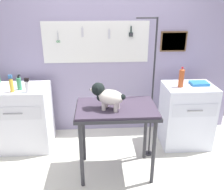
% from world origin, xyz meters
% --- Properties ---
extents(ground, '(4.40, 4.00, 0.04)m').
position_xyz_m(ground, '(0.00, 0.00, -0.02)').
color(ground, silver).
extents(rear_wall_panel, '(4.00, 0.11, 2.30)m').
position_xyz_m(rear_wall_panel, '(0.00, 1.28, 1.16)').
color(rear_wall_panel, '#9C92B4').
rests_on(rear_wall_panel, ground).
extents(grooming_table, '(0.92, 0.60, 0.88)m').
position_xyz_m(grooming_table, '(0.10, 0.18, 0.78)').
color(grooming_table, '#2D2D33').
rests_on(grooming_table, ground).
extents(grooming_arm, '(0.30, 0.11, 1.82)m').
position_xyz_m(grooming_arm, '(0.57, 0.50, 0.86)').
color(grooming_arm, '#2D2D33').
rests_on(grooming_arm, ground).
extents(dog, '(0.39, 0.28, 0.29)m').
position_xyz_m(dog, '(-0.01, 0.13, 1.04)').
color(dog, silver).
rests_on(dog, grooming_table).
extents(counter_left, '(0.80, 0.58, 0.91)m').
position_xyz_m(counter_left, '(-1.19, 0.83, 0.46)').
color(counter_left, white).
rests_on(counter_left, ground).
extents(cabinet_right, '(0.68, 0.54, 0.91)m').
position_xyz_m(cabinet_right, '(1.15, 0.76, 0.45)').
color(cabinet_right, white).
rests_on(cabinet_right, ground).
extents(pump_bottle_white, '(0.06, 0.06, 0.20)m').
position_xyz_m(pump_bottle_white, '(-1.12, 0.73, 0.99)').
color(pump_bottle_white, '#3B9367').
rests_on(pump_bottle_white, counter_left).
extents(detangler_spray, '(0.06, 0.06, 0.19)m').
position_xyz_m(detangler_spray, '(-0.99, 0.64, 0.99)').
color(detangler_spray, white).
rests_on(detangler_spray, counter_left).
extents(shampoo_bottle, '(0.05, 0.05, 0.23)m').
position_xyz_m(shampoo_bottle, '(-1.19, 0.65, 1.01)').
color(shampoo_bottle, gold).
rests_on(shampoo_bottle, counter_left).
extents(soda_bottle, '(0.07, 0.07, 0.27)m').
position_xyz_m(soda_bottle, '(1.01, 0.71, 1.04)').
color(soda_bottle, '#B24C22').
rests_on(soda_bottle, cabinet_right).
extents(supply_tray, '(0.24, 0.18, 0.04)m').
position_xyz_m(supply_tray, '(1.29, 0.79, 0.93)').
color(supply_tray, '#2876BC').
rests_on(supply_tray, cabinet_right).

